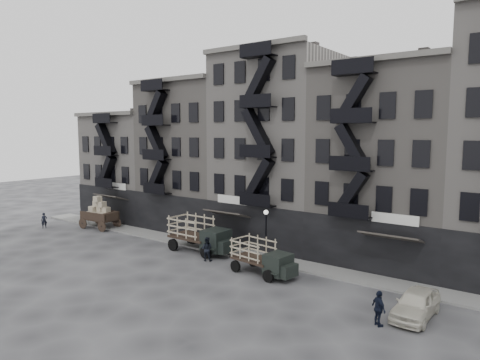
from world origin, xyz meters
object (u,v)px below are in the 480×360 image
Objects in this scene: car_east at (416,304)px; policeman at (379,309)px; stake_truck_west at (200,232)px; pedestrian_west at (44,221)px; wagon at (99,210)px; pedestrian_mid at (207,249)px; stake_truck_east at (262,255)px; horse at (84,218)px.

car_east is 2.35× the size of policeman.
pedestrian_west is (-19.44, -3.04, -0.91)m from stake_truck_west.
wagon reaches higher than pedestrian_mid.
wagon is at bearing -177.86° from stake_truck_east.
pedestrian_west is 36.48m from policeman.
horse is 3.03m from wagon.
horse is 3.98m from pedestrian_west.
wagon reaches higher than policeman.
stake_truck_west is at bearing 173.69° from car_east.
stake_truck_west is (17.48, -0.43, 0.98)m from horse.
pedestrian_west is (-37.73, -0.36, 0.05)m from car_east.
policeman is (36.43, -1.94, 0.14)m from pedestrian_west.
wagon is at bearing -80.54° from horse.
pedestrian_mid is at bearing -12.41° from wagon.
car_east is at bearing -10.91° from wagon.
stake_truck_east is (22.18, -2.16, -0.51)m from wagon.
pedestrian_mid is at bearing -55.30° from pedestrian_west.
policeman is at bearing -62.17° from pedestrian_west.
horse is 0.39× the size of car_east.
wagon is 22.29m from stake_truck_east.
car_east reaches higher than horse.
stake_truck_east is at bearing -12.02° from stake_truck_west.
stake_truck_west is at bearing -50.25° from pedestrian_west.
stake_truck_east is (24.96, -2.15, 0.69)m from horse.
wagon reaches higher than stake_truck_east.
stake_truck_west is 19.70m from pedestrian_west.
wagon is 2.57× the size of pedestrian_west.
wagon is 32.16m from policeman.
car_east is 37.73m from pedestrian_west.
stake_truck_east is 10.06m from policeman.
pedestrian_west reaches higher than horse.
wagon is 0.93× the size of car_east.
stake_truck_east is at bearing -56.34° from pedestrian_west.
stake_truck_east is (7.48, -1.72, -0.30)m from stake_truck_west.
car_east is (32.99, -3.11, -1.18)m from wagon.
policeman reaches higher than car_east.
pedestrian_mid is (2.13, -1.60, -0.77)m from stake_truck_west.
pedestrian_mid is at bearing -35.82° from stake_truck_west.
pedestrian_west is at bearing -177.43° from car_east.
stake_truck_east is 26.96m from pedestrian_west.
policeman is at bearing -15.22° from wagon.
stake_truck_west is at bearing 174.72° from stake_truck_east.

